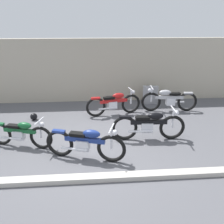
% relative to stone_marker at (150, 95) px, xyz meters
% --- Properties ---
extents(ground_plane, '(40.00, 40.00, 0.00)m').
position_rel_stone_marker_xyz_m(ground_plane, '(-2.62, -3.76, -0.39)').
color(ground_plane, '#56565B').
extents(building_wall, '(18.00, 0.30, 2.69)m').
position_rel_stone_marker_xyz_m(building_wall, '(-2.62, 0.66, 0.96)').
color(building_wall, '#B2A893').
rests_on(building_wall, ground_plane).
extents(curb_strip, '(18.00, 0.24, 0.12)m').
position_rel_stone_marker_xyz_m(curb_strip, '(-2.62, -5.11, -0.33)').
color(curb_strip, '#B7B2A8').
rests_on(curb_strip, ground_plane).
extents(stone_marker, '(0.65, 0.27, 0.77)m').
position_rel_stone_marker_xyz_m(stone_marker, '(0.00, 0.00, 0.00)').
color(stone_marker, '#9E9EA3').
rests_on(stone_marker, ground_plane).
extents(helmet, '(0.25, 0.25, 0.25)m').
position_rel_stone_marker_xyz_m(helmet, '(-4.62, -1.46, -0.26)').
color(helmet, black).
rests_on(helmet, ground_plane).
extents(motorcycle_black, '(2.21, 0.62, 0.99)m').
position_rel_stone_marker_xyz_m(motorcycle_black, '(-0.79, -3.26, 0.09)').
color(motorcycle_black, black).
rests_on(motorcycle_black, ground_plane).
extents(motorcycle_red, '(2.11, 0.71, 0.96)m').
position_rel_stone_marker_xyz_m(motorcycle_red, '(-1.66, -1.17, 0.08)').
color(motorcycle_red, black).
rests_on(motorcycle_red, ground_plane).
extents(motorcycle_green, '(1.89, 0.73, 0.87)m').
position_rel_stone_marker_xyz_m(motorcycle_green, '(-4.52, -3.40, 0.03)').
color(motorcycle_green, black).
rests_on(motorcycle_green, ground_plane).
extents(motorcycle_silver, '(2.20, 0.61, 0.99)m').
position_rel_stone_marker_xyz_m(motorcycle_silver, '(0.51, -0.96, 0.09)').
color(motorcycle_silver, black).
rests_on(motorcycle_silver, ground_plane).
extents(motorcycle_blue, '(2.09, 0.83, 0.96)m').
position_rel_stone_marker_xyz_m(motorcycle_blue, '(-2.67, -4.19, 0.08)').
color(motorcycle_blue, black).
rests_on(motorcycle_blue, ground_plane).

